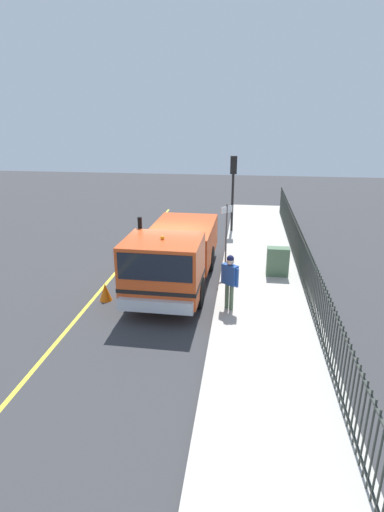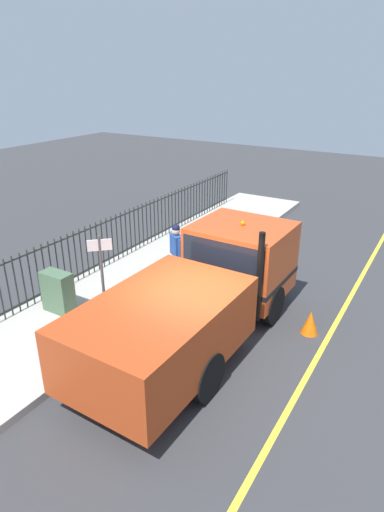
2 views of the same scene
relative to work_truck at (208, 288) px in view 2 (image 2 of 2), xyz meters
The scene contains 9 objects.
ground_plane 1.53m from the work_truck, 109.95° to the left, with size 54.20×54.20×0.00m, color #38383A.
sidewalk_slab 3.41m from the work_truck, 14.98° to the left, with size 3.07×24.64×0.17m, color #B7B2A8.
lane_marking 2.89m from the work_truck, 161.47° to the left, with size 0.12×22.17×0.01m, color yellow.
work_truck is the anchor object (origin of this frame).
worker_standing 2.63m from the work_truck, 41.30° to the right, with size 0.53×0.46×1.71m.
iron_fence 4.50m from the work_truck, 10.62° to the left, with size 0.04×20.98×1.52m.
utility_cabinet 3.82m from the work_truck, 18.12° to the left, with size 0.79×0.41×1.05m, color #4C6B4C.
traffic_cone 2.61m from the work_truck, 146.66° to the right, with size 0.41×0.41×0.58m, color orange.
street_sign 2.34m from the work_truck, 42.46° to the left, with size 0.38×0.37×2.49m.
Camera 2 is at (-3.85, 6.75, 5.74)m, focal length 30.41 mm.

